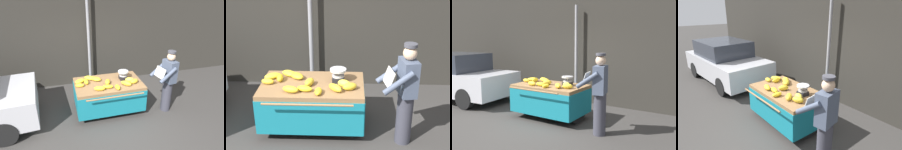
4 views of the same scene
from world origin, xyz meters
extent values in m
plane|color=#383533|center=(0.00, 0.00, 0.00)|extent=(60.00, 60.00, 0.00)
cube|color=#2D2B26|center=(0.00, 2.70, 2.13)|extent=(16.00, 0.24, 4.26)
cylinder|color=gray|center=(-0.19, 2.38, 1.49)|extent=(0.09, 0.09, 2.98)
cube|color=olive|center=(0.02, 0.74, 0.82)|extent=(1.75, 1.06, 0.08)
cylinder|color=black|center=(-0.77, 0.74, 0.39)|extent=(0.05, 0.78, 0.78)
cylinder|color=#B7B7BC|center=(-0.80, 0.74, 0.39)|extent=(0.01, 0.14, 0.14)
cylinder|color=black|center=(0.82, 0.74, 0.39)|extent=(0.05, 0.78, 0.78)
cylinder|color=#B7B7BC|center=(0.85, 0.74, 0.39)|extent=(0.01, 0.14, 0.14)
cylinder|color=#4C4742|center=(0.02, 1.19, 0.39)|extent=(0.05, 0.05, 0.78)
cube|color=#147284|center=(0.02, 0.20, 0.48)|extent=(1.75, 0.02, 0.60)
cube|color=#147284|center=(0.02, 1.27, 0.48)|extent=(1.75, 0.02, 0.60)
cube|color=#147284|center=(-0.85, 0.74, 0.48)|extent=(0.02, 1.06, 0.60)
cube|color=#147284|center=(0.90, 0.74, 0.48)|extent=(0.02, 1.06, 0.60)
cylinder|color=olive|center=(0.02, 0.02, 0.84)|extent=(1.40, 0.04, 0.04)
cube|color=black|center=(0.46, 0.84, 0.90)|extent=(0.20, 0.20, 0.09)
cylinder|color=#B7B7BC|center=(0.46, 0.84, 1.00)|extent=(0.02, 0.02, 0.11)
cylinder|color=#B7B7BC|center=(0.46, 0.84, 1.07)|extent=(0.28, 0.28, 0.04)
cylinder|color=#B7B7BC|center=(0.46, 0.84, 0.97)|extent=(0.21, 0.21, 0.03)
ellipsoid|color=gold|center=(-0.73, 0.69, 0.90)|extent=(0.24, 0.16, 0.10)
ellipsoid|color=gold|center=(-0.27, 0.93, 0.91)|extent=(0.34, 0.32, 0.10)
ellipsoid|color=gold|center=(-0.54, 0.82, 0.91)|extent=(0.13, 0.24, 0.12)
ellipsoid|color=gold|center=(0.16, 0.35, 0.90)|extent=(0.12, 0.24, 0.09)
ellipsoid|color=gold|center=(-0.06, 0.44, 0.91)|extent=(0.27, 0.16, 0.10)
ellipsoid|color=gold|center=(-0.01, 0.66, 0.92)|extent=(0.20, 0.27, 0.12)
ellipsoid|color=yellow|center=(-0.70, 0.92, 0.90)|extent=(0.33, 0.29, 0.10)
ellipsoid|color=yellow|center=(0.57, 0.62, 0.92)|extent=(0.25, 0.21, 0.13)
ellipsoid|color=gold|center=(-0.29, 0.39, 0.91)|extent=(0.29, 0.19, 0.11)
ellipsoid|color=yellow|center=(-0.42, 1.04, 0.91)|extent=(0.34, 0.30, 0.10)
ellipsoid|color=gold|center=(0.43, 0.47, 0.91)|extent=(0.29, 0.30, 0.11)
ellipsoid|color=gold|center=(0.66, 0.52, 0.92)|extent=(0.28, 0.22, 0.12)
cylinder|color=#383842|center=(1.55, 0.35, 0.44)|extent=(0.26, 0.26, 0.88)
cube|color=#475166|center=(1.55, 0.35, 1.17)|extent=(0.29, 0.41, 0.58)
sphere|color=#DBB28E|center=(1.55, 0.35, 1.56)|extent=(0.21, 0.21, 0.21)
cylinder|color=#3F3F47|center=(1.55, 0.35, 1.69)|extent=(0.20, 0.20, 0.05)
cylinder|color=#475166|center=(1.38, 0.11, 1.18)|extent=(0.49, 0.17, 0.37)
cylinder|color=#475166|center=(1.31, 0.52, 1.18)|extent=(0.49, 0.17, 0.37)
cube|color=silver|center=(1.26, 0.30, 1.19)|extent=(0.15, 0.35, 0.25)
cube|color=#BCBCC1|center=(-3.75, 0.74, 0.60)|extent=(4.02, 1.99, 0.70)
cube|color=#2D333D|center=(-3.90, 0.73, 1.23)|extent=(2.14, 1.65, 0.56)
cylinder|color=black|center=(-2.60, 1.61, 0.30)|extent=(0.61, 0.22, 0.60)
cylinder|color=black|center=(-2.48, 0.05, 0.30)|extent=(0.61, 0.22, 0.60)
cylinder|color=black|center=(-5.01, 1.43, 0.30)|extent=(0.61, 0.22, 0.60)
cylinder|color=black|center=(-4.89, -0.13, 0.30)|extent=(0.61, 0.22, 0.60)
camera|label=1|loc=(-1.15, -3.90, 3.35)|focal=33.01mm
camera|label=2|loc=(0.66, -4.18, 3.19)|focal=51.43mm
camera|label=3|loc=(3.69, -4.38, 2.03)|focal=40.95mm
camera|label=4|loc=(3.32, -1.82, 2.69)|focal=31.13mm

